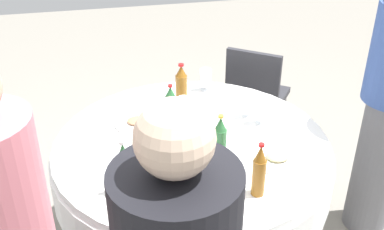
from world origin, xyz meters
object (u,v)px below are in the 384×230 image
(bottle_green_inner, at_px, (171,113))
(bottle_green_near, at_px, (124,169))
(bottle_amber_far, at_px, (259,171))
(wine_glass_right, at_px, (206,76))
(bottle_amber_east, at_px, (181,89))
(plate_front, at_px, (141,159))
(chair_right, at_px, (256,91))
(plate_west, at_px, (137,123))
(wine_glass_west, at_px, (262,104))
(wine_glass_far, at_px, (220,163))
(wine_glass_rear, at_px, (249,100))
(bottle_green_left, at_px, (220,145))
(plate_north, at_px, (277,159))
(wine_glass_east, at_px, (185,104))
(dining_table, at_px, (192,163))

(bottle_green_inner, bearing_deg, bottle_green_near, 55.67)
(bottle_amber_far, height_order, wine_glass_right, bottle_amber_far)
(bottle_amber_east, bearing_deg, plate_front, 57.05)
(wine_glass_right, height_order, chair_right, wine_glass_right)
(plate_front, bearing_deg, plate_west, -94.24)
(wine_glass_west, xyz_separation_m, plate_west, (0.69, -0.14, -0.11))
(bottle_green_near, distance_m, wine_glass_far, 0.43)
(wine_glass_far, bearing_deg, plate_front, -35.61)
(bottle_amber_far, bearing_deg, wine_glass_rear, -105.10)
(wine_glass_rear, bearing_deg, plate_west, -4.48)
(bottle_amber_east, xyz_separation_m, plate_west, (0.28, 0.12, -0.13))
(bottle_green_left, relative_size, plate_north, 1.21)
(bottle_green_left, xyz_separation_m, bottle_amber_far, (-0.12, 0.22, -0.02))
(bottle_green_near, distance_m, wine_glass_east, 0.68)
(bottle_green_left, distance_m, chair_right, 1.36)
(wine_glass_west, relative_size, plate_front, 0.66)
(plate_west, bearing_deg, chair_right, -145.39)
(wine_glass_right, height_order, wine_glass_rear, wine_glass_rear)
(wine_glass_west, bearing_deg, bottle_green_left, 46.43)
(wine_glass_far, relative_size, wine_glass_west, 0.90)
(wine_glass_far, bearing_deg, plate_west, -62.23)
(bottle_green_left, distance_m, plate_front, 0.42)
(bottle_green_left, distance_m, wine_glass_west, 0.51)
(bottle_green_inner, xyz_separation_m, bottle_green_near, (0.29, 0.42, -0.02))
(dining_table, height_order, chair_right, chair_right)
(wine_glass_east, xyz_separation_m, wine_glass_west, (-0.42, 0.12, 0.01))
(dining_table, distance_m, wine_glass_rear, 0.49)
(dining_table, distance_m, bottle_green_near, 0.58)
(bottle_green_near, bearing_deg, bottle_green_left, -170.53)
(wine_glass_right, bearing_deg, wine_glass_east, 59.23)
(wine_glass_right, bearing_deg, plate_west, 34.92)
(bottle_amber_east, height_order, wine_glass_right, bottle_amber_east)
(bottle_green_near, bearing_deg, wine_glass_right, -123.26)
(wine_glass_east, distance_m, plate_front, 0.46)
(bottle_amber_far, xyz_separation_m, wine_glass_west, (-0.23, -0.59, -0.00))
(bottle_amber_far, xyz_separation_m, wine_glass_east, (0.19, -0.70, -0.01))
(wine_glass_west, distance_m, plate_front, 0.75)
(dining_table, relative_size, wine_glass_rear, 10.16)
(bottle_amber_far, height_order, wine_glass_rear, bottle_amber_far)
(wine_glass_east, height_order, wine_glass_west, wine_glass_west)
(wine_glass_right, distance_m, chair_right, 0.65)
(bottle_green_inner, bearing_deg, plate_front, 44.71)
(plate_front, bearing_deg, chair_right, -134.09)
(wine_glass_right, xyz_separation_m, chair_right, (-0.47, -0.32, -0.32))
(dining_table, bearing_deg, plate_north, 144.06)
(wine_glass_right, bearing_deg, wine_glass_rear, 111.94)
(dining_table, height_order, wine_glass_west, wine_glass_west)
(wine_glass_far, bearing_deg, bottle_green_inner, -71.11)
(bottle_green_inner, relative_size, plate_front, 1.23)
(dining_table, height_order, bottle_green_left, bottle_green_left)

